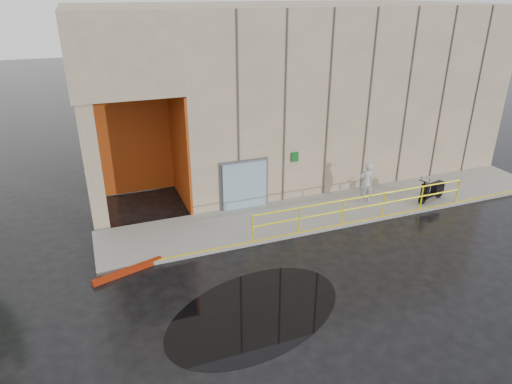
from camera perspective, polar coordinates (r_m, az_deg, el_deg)
ground at (r=14.74m, az=5.78°, el=-11.92°), size 120.00×120.00×0.00m
sidewalk at (r=19.80m, az=10.41°, el=-1.98°), size 20.00×3.00×0.15m
building at (r=24.46m, az=5.50°, el=13.50°), size 20.00×10.17×8.00m
guardrail at (r=18.66m, az=13.31°, el=-1.87°), size 9.56×0.06×1.03m
person at (r=20.15m, az=13.61°, el=1.19°), size 0.70×0.52×1.77m
scooter at (r=21.13m, az=21.26°, el=0.79°), size 1.67×0.90×1.27m
red_curb at (r=15.89m, az=-15.66°, el=-9.47°), size 2.35×0.86×0.18m
puddle at (r=13.76m, az=-0.05°, el=-14.76°), size 6.62×5.25×0.01m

